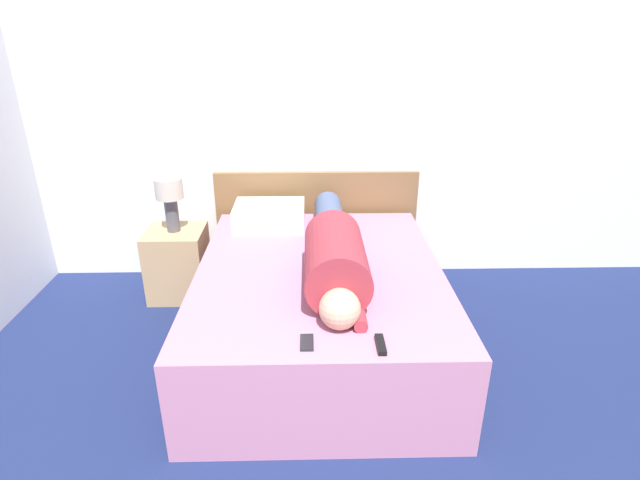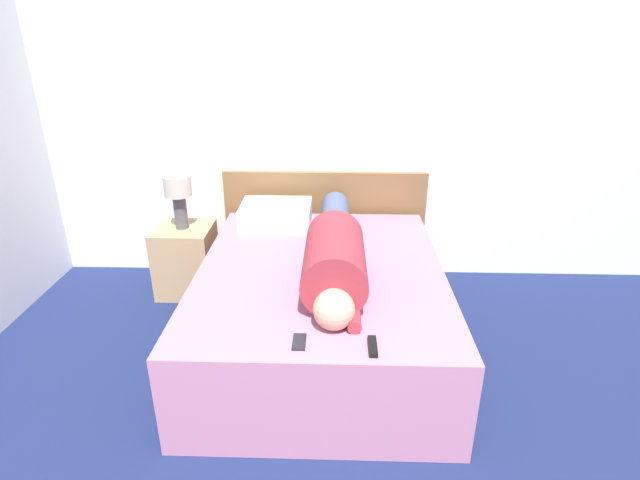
{
  "view_description": "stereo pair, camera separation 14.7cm",
  "coord_description": "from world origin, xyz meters",
  "px_view_note": "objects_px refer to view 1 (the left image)",
  "views": [
    {
      "loc": [
        -0.25,
        -0.31,
        1.97
      ],
      "look_at": [
        -0.19,
        2.33,
        0.82
      ],
      "focal_mm": 28.0,
      "sensor_mm": 36.0,
      "label": 1
    },
    {
      "loc": [
        -0.1,
        -0.31,
        1.97
      ],
      "look_at": [
        -0.19,
        2.33,
        0.82
      ],
      "focal_mm": 28.0,
      "sensor_mm": 36.0,
      "label": 2
    }
  ],
  "objects_px": {
    "table_lamp": "(170,196)",
    "cell_phone": "(307,342)",
    "nightstand": "(178,263)",
    "pillow_near_headboard": "(269,215)",
    "bed": "(319,307)",
    "tv_remote": "(381,345)",
    "person_lying": "(334,252)"
  },
  "relations": [
    {
      "from": "pillow_near_headboard",
      "to": "cell_phone",
      "type": "bearing_deg",
      "value": -79.59
    },
    {
      "from": "pillow_near_headboard",
      "to": "tv_remote",
      "type": "bearing_deg",
      "value": -68.11
    },
    {
      "from": "bed",
      "to": "table_lamp",
      "type": "distance_m",
      "value": 1.4
    },
    {
      "from": "tv_remote",
      "to": "table_lamp",
      "type": "bearing_deg",
      "value": 131.03
    },
    {
      "from": "bed",
      "to": "table_lamp",
      "type": "bearing_deg",
      "value": 146.67
    },
    {
      "from": "nightstand",
      "to": "cell_phone",
      "type": "relative_size",
      "value": 4.17
    },
    {
      "from": "nightstand",
      "to": "pillow_near_headboard",
      "type": "height_order",
      "value": "pillow_near_headboard"
    },
    {
      "from": "bed",
      "to": "cell_phone",
      "type": "xyz_separation_m",
      "value": [
        -0.08,
        -0.81,
        0.29
      ]
    },
    {
      "from": "table_lamp",
      "to": "pillow_near_headboard",
      "type": "height_order",
      "value": "table_lamp"
    },
    {
      "from": "person_lying",
      "to": "pillow_near_headboard",
      "type": "distance_m",
      "value": 0.93
    },
    {
      "from": "nightstand",
      "to": "tv_remote",
      "type": "height_order",
      "value": "tv_remote"
    },
    {
      "from": "pillow_near_headboard",
      "to": "bed",
      "type": "bearing_deg",
      "value": -63.59
    },
    {
      "from": "bed",
      "to": "tv_remote",
      "type": "distance_m",
      "value": 0.93
    },
    {
      "from": "bed",
      "to": "cell_phone",
      "type": "bearing_deg",
      "value": -95.52
    },
    {
      "from": "tv_remote",
      "to": "cell_phone",
      "type": "distance_m",
      "value": 0.35
    },
    {
      "from": "person_lying",
      "to": "tv_remote",
      "type": "xyz_separation_m",
      "value": [
        0.18,
        -0.75,
        -0.14
      ]
    },
    {
      "from": "nightstand",
      "to": "table_lamp",
      "type": "relative_size",
      "value": 1.32
    },
    {
      "from": "bed",
      "to": "cell_phone",
      "type": "height_order",
      "value": "cell_phone"
    },
    {
      "from": "nightstand",
      "to": "table_lamp",
      "type": "height_order",
      "value": "table_lamp"
    },
    {
      "from": "table_lamp",
      "to": "pillow_near_headboard",
      "type": "bearing_deg",
      "value": 0.95
    },
    {
      "from": "pillow_near_headboard",
      "to": "tv_remote",
      "type": "distance_m",
      "value": 1.69
    },
    {
      "from": "tv_remote",
      "to": "cell_phone",
      "type": "xyz_separation_m",
      "value": [
        -0.35,
        0.03,
        -0.01
      ]
    },
    {
      "from": "pillow_near_headboard",
      "to": "tv_remote",
      "type": "height_order",
      "value": "pillow_near_headboard"
    },
    {
      "from": "person_lying",
      "to": "pillow_near_headboard",
      "type": "xyz_separation_m",
      "value": [
        -0.44,
        0.81,
        -0.07
      ]
    },
    {
      "from": "person_lying",
      "to": "cell_phone",
      "type": "distance_m",
      "value": 0.75
    },
    {
      "from": "tv_remote",
      "to": "cell_phone",
      "type": "height_order",
      "value": "tv_remote"
    },
    {
      "from": "person_lying",
      "to": "pillow_near_headboard",
      "type": "bearing_deg",
      "value": 118.65
    },
    {
      "from": "table_lamp",
      "to": "tv_remote",
      "type": "bearing_deg",
      "value": -48.97
    },
    {
      "from": "person_lying",
      "to": "cell_phone",
      "type": "xyz_separation_m",
      "value": [
        -0.16,
        -0.71,
        -0.14
      ]
    },
    {
      "from": "table_lamp",
      "to": "cell_phone",
      "type": "bearing_deg",
      "value": -56.53
    },
    {
      "from": "table_lamp",
      "to": "tv_remote",
      "type": "xyz_separation_m",
      "value": [
        1.35,
        -1.55,
        -0.23
      ]
    },
    {
      "from": "table_lamp",
      "to": "cell_phone",
      "type": "distance_m",
      "value": 1.83
    }
  ]
}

